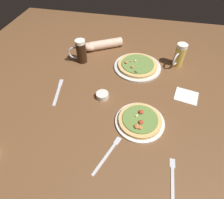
{
  "coord_description": "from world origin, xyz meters",
  "views": [
    {
      "loc": [
        0.16,
        -0.75,
        0.84
      ],
      "look_at": [
        0.0,
        0.0,
        0.02
      ],
      "focal_mm": 30.12,
      "sensor_mm": 36.0,
      "label": 1
    }
  ],
  "objects_px": {
    "ramekin_sauce": "(102,95)",
    "diner_arm": "(101,45)",
    "pizza_plate_near": "(140,121)",
    "fork_left": "(108,154)",
    "knife_right": "(58,91)",
    "napkin_folded": "(186,96)",
    "beer_mug_dark": "(179,55)",
    "fork_spare": "(173,178)",
    "beer_mug_amber": "(81,51)",
    "pizza_plate_far": "(137,66)"
  },
  "relations": [
    {
      "from": "ramekin_sauce",
      "to": "diner_arm",
      "type": "relative_size",
      "value": 0.25
    },
    {
      "from": "pizza_plate_near",
      "to": "diner_arm",
      "type": "relative_size",
      "value": 0.88
    },
    {
      "from": "pizza_plate_near",
      "to": "fork_left",
      "type": "distance_m",
      "value": 0.26
    },
    {
      "from": "knife_right",
      "to": "napkin_folded",
      "type": "bearing_deg",
      "value": 9.15
    },
    {
      "from": "beer_mug_dark",
      "to": "diner_arm",
      "type": "xyz_separation_m",
      "value": [
        -0.6,
        0.09,
        -0.05
      ]
    },
    {
      "from": "napkin_folded",
      "to": "fork_left",
      "type": "height_order",
      "value": "napkin_folded"
    },
    {
      "from": "napkin_folded",
      "to": "fork_spare",
      "type": "xyz_separation_m",
      "value": [
        -0.09,
        -0.53,
        -0.0
      ]
    },
    {
      "from": "beer_mug_amber",
      "to": "knife_right",
      "type": "bearing_deg",
      "value": -97.55
    },
    {
      "from": "fork_spare",
      "to": "diner_arm",
      "type": "xyz_separation_m",
      "value": [
        -0.56,
        0.94,
        0.03
      ]
    },
    {
      "from": "ramekin_sauce",
      "to": "knife_right",
      "type": "bearing_deg",
      "value": -177.57
    },
    {
      "from": "fork_left",
      "to": "fork_spare",
      "type": "bearing_deg",
      "value": -9.88
    },
    {
      "from": "fork_left",
      "to": "knife_right",
      "type": "xyz_separation_m",
      "value": [
        -0.41,
        0.35,
        0.0
      ]
    },
    {
      "from": "beer_mug_dark",
      "to": "fork_left",
      "type": "height_order",
      "value": "beer_mug_dark"
    },
    {
      "from": "ramekin_sauce",
      "to": "diner_arm",
      "type": "height_order",
      "value": "diner_arm"
    },
    {
      "from": "pizza_plate_far",
      "to": "diner_arm",
      "type": "bearing_deg",
      "value": 149.87
    },
    {
      "from": "pizza_plate_far",
      "to": "beer_mug_dark",
      "type": "bearing_deg",
      "value": 18.26
    },
    {
      "from": "beer_mug_amber",
      "to": "napkin_folded",
      "type": "xyz_separation_m",
      "value": [
        0.75,
        -0.22,
        -0.08
      ]
    },
    {
      "from": "napkin_folded",
      "to": "pizza_plate_near",
      "type": "bearing_deg",
      "value": -135.27
    },
    {
      "from": "pizza_plate_far",
      "to": "beer_mug_dark",
      "type": "xyz_separation_m",
      "value": [
        0.28,
        0.09,
        0.07
      ]
    },
    {
      "from": "knife_right",
      "to": "beer_mug_amber",
      "type": "bearing_deg",
      "value": 82.45
    },
    {
      "from": "beer_mug_dark",
      "to": "ramekin_sauce",
      "type": "height_order",
      "value": "beer_mug_dark"
    },
    {
      "from": "napkin_folded",
      "to": "diner_arm",
      "type": "relative_size",
      "value": 0.45
    },
    {
      "from": "ramekin_sauce",
      "to": "napkin_folded",
      "type": "distance_m",
      "value": 0.52
    },
    {
      "from": "beer_mug_dark",
      "to": "fork_spare",
      "type": "bearing_deg",
      "value": -92.26
    },
    {
      "from": "pizza_plate_far",
      "to": "napkin_folded",
      "type": "xyz_separation_m",
      "value": [
        0.33,
        -0.23,
        -0.01
      ]
    },
    {
      "from": "pizza_plate_near",
      "to": "knife_right",
      "type": "distance_m",
      "value": 0.55
    },
    {
      "from": "pizza_plate_far",
      "to": "fork_left",
      "type": "bearing_deg",
      "value": -94.78
    },
    {
      "from": "fork_left",
      "to": "diner_arm",
      "type": "distance_m",
      "value": 0.93
    },
    {
      "from": "napkin_folded",
      "to": "diner_arm",
      "type": "xyz_separation_m",
      "value": [
        -0.65,
        0.41,
        0.03
      ]
    },
    {
      "from": "ramekin_sauce",
      "to": "napkin_folded",
      "type": "bearing_deg",
      "value": 12.87
    },
    {
      "from": "pizza_plate_near",
      "to": "fork_spare",
      "type": "xyz_separation_m",
      "value": [
        0.18,
        -0.27,
        -0.01
      ]
    },
    {
      "from": "napkin_folded",
      "to": "diner_arm",
      "type": "bearing_deg",
      "value": 147.71
    },
    {
      "from": "knife_right",
      "to": "fork_spare",
      "type": "height_order",
      "value": "same"
    },
    {
      "from": "ramekin_sauce",
      "to": "beer_mug_dark",
      "type": "bearing_deg",
      "value": 43.67
    },
    {
      "from": "pizza_plate_near",
      "to": "diner_arm",
      "type": "xyz_separation_m",
      "value": [
        -0.39,
        0.67,
        0.02
      ]
    },
    {
      "from": "ramekin_sauce",
      "to": "diner_arm",
      "type": "bearing_deg",
      "value": 105.09
    },
    {
      "from": "beer_mug_amber",
      "to": "fork_spare",
      "type": "xyz_separation_m",
      "value": [
        0.66,
        -0.75,
        -0.08
      ]
    },
    {
      "from": "beer_mug_dark",
      "to": "knife_right",
      "type": "distance_m",
      "value": 0.87
    },
    {
      "from": "pizza_plate_far",
      "to": "ramekin_sauce",
      "type": "relative_size",
      "value": 4.4
    },
    {
      "from": "pizza_plate_near",
      "to": "pizza_plate_far",
      "type": "relative_size",
      "value": 0.8
    },
    {
      "from": "beer_mug_amber",
      "to": "napkin_folded",
      "type": "bearing_deg",
      "value": -16.06
    },
    {
      "from": "beer_mug_amber",
      "to": "diner_arm",
      "type": "xyz_separation_m",
      "value": [
        0.1,
        0.19,
        -0.05
      ]
    },
    {
      "from": "beer_mug_amber",
      "to": "fork_left",
      "type": "distance_m",
      "value": 0.79
    },
    {
      "from": "napkin_folded",
      "to": "diner_arm",
      "type": "distance_m",
      "value": 0.77
    },
    {
      "from": "pizza_plate_near",
      "to": "pizza_plate_far",
      "type": "distance_m",
      "value": 0.49
    },
    {
      "from": "fork_spare",
      "to": "pizza_plate_near",
      "type": "bearing_deg",
      "value": 122.74
    },
    {
      "from": "ramekin_sauce",
      "to": "fork_spare",
      "type": "xyz_separation_m",
      "value": [
        0.42,
        -0.42,
        -0.01
      ]
    },
    {
      "from": "napkin_folded",
      "to": "knife_right",
      "type": "distance_m",
      "value": 0.81
    },
    {
      "from": "pizza_plate_near",
      "to": "knife_right",
      "type": "bearing_deg",
      "value": 166.21
    },
    {
      "from": "beer_mug_dark",
      "to": "fork_left",
      "type": "relative_size",
      "value": 0.74
    }
  ]
}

